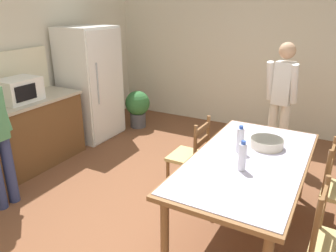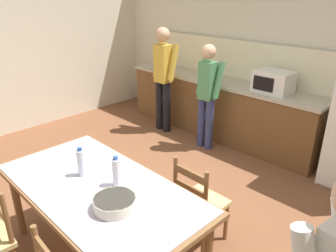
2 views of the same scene
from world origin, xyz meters
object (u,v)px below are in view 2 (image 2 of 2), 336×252
Objects in this scene: serving_bowl at (115,202)px; person_at_sink at (163,75)px; person_at_counter at (207,92)px; bottle_near_centre at (81,162)px; dining_table at (99,194)px; microwave at (273,82)px; bottle_off_centre at (116,172)px; chair_side_far_right at (199,203)px.

person_at_sink is at bearing 129.26° from serving_bowl.
bottle_near_centre is at bearing -167.04° from person_at_counter.
person_at_sink is at bearing 88.73° from person_at_counter.
bottle_near_centre is (-0.24, 0.00, 0.20)m from dining_table.
microwave is 2.86m from bottle_off_centre.
bottle_off_centre is 0.17× the size of person_at_counter.
person_at_sink is (-2.09, 2.55, 0.14)m from serving_bowl.
person_at_sink is (-1.50, 2.47, 0.07)m from bottle_near_centre.
bottle_off_centre is 0.32m from serving_bowl.
chair_side_far_right is 0.58× the size of person_at_counter.
person_at_sink reaches higher than serving_bowl.
bottle_near_centre is 0.30× the size of chair_side_far_right.
bottle_near_centre is 1.14m from chair_side_far_right.
microwave is 0.94m from person_at_counter.
person_at_sink reaches higher than microwave.
person_at_counter is (-0.81, 2.45, 0.18)m from dining_table.
dining_table is 3.04m from person_at_sink.
bottle_off_centre reaches higher than dining_table.
bottle_near_centre is (-0.19, -2.97, -0.18)m from microwave.
chair_side_far_right is at bearing 48.39° from bottle_near_centre.
person_at_counter is at bearing 108.20° from dining_table.
person_at_counter reaches higher than bottle_off_centre.
chair_side_far_right is (0.11, 0.86, -0.39)m from serving_bowl.
person_at_sink is at bearing 125.23° from dining_table.
dining_table is at bearing 61.07° from chair_side_far_right.
person_at_counter reaches higher than serving_bowl.
chair_side_far_right is at bearing -127.64° from person_at_sink.
microwave reaches higher than dining_table.
microwave reaches higher than bottle_near_centre.
bottle_off_centre is 0.16× the size of person_at_sink.
bottle_near_centre is at bearing -148.67° from person_at_sink.
bottle_near_centre is 1.00× the size of bottle_off_centre.
bottle_off_centre is (0.10, 0.12, 0.20)m from dining_table.
bottle_off_centre is 0.84× the size of serving_bowl.
serving_bowl is at bearing -13.07° from dining_table.
bottle_near_centre is at bearing 49.29° from chair_side_far_right.
chair_side_far_right is at bearing -143.11° from person_at_counter.
microwave is 3.09m from serving_bowl.
person_at_sink reaches higher than bottle_near_centre.
bottle_off_centre is at bearing -86.92° from microwave.
chair_side_far_right is at bearing -77.09° from microwave.
serving_bowl is (0.24, -0.20, -0.07)m from bottle_off_centre.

